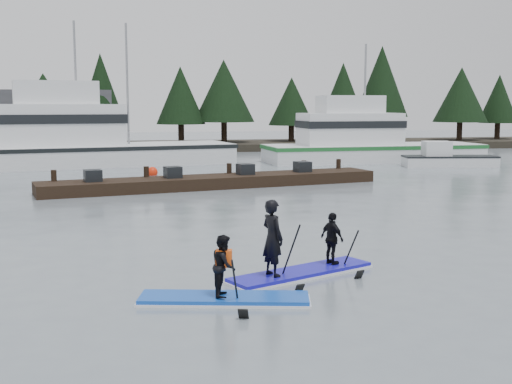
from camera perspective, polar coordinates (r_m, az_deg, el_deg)
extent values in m
plane|color=slate|center=(13.99, 4.87, -7.70)|extent=(160.00, 160.00, 0.00)
cube|color=#2D281E|center=(55.18, -7.36, 4.07)|extent=(70.00, 8.00, 0.60)
cube|color=#4C4C51|center=(57.87, -21.59, 5.94)|extent=(18.00, 6.00, 5.00)
cube|color=silver|center=(41.63, -14.27, 2.49)|extent=(18.06, 7.92, 2.33)
cube|color=white|center=(41.27, -17.28, 5.71)|extent=(8.36, 4.85, 2.52)
cylinder|color=gray|center=(41.39, -15.71, 9.26)|extent=(0.14, 0.14, 7.55)
cube|color=silver|center=(43.92, 10.40, 2.84)|extent=(14.75, 4.79, 2.08)
cube|color=white|center=(43.11, 8.33, 5.57)|extent=(6.69, 3.28, 2.08)
cylinder|color=gray|center=(43.48, 9.65, 8.53)|extent=(0.14, 0.14, 6.58)
cube|color=silver|center=(41.20, 16.84, 2.64)|extent=(5.81, 2.62, 0.65)
cube|color=black|center=(29.41, -3.64, 0.94)|extent=(15.86, 5.42, 0.53)
sphere|color=red|center=(34.93, -9.20, 1.48)|extent=(0.59, 0.59, 0.59)
cube|color=blue|center=(12.37, -2.84, -9.45)|extent=(3.31, 1.48, 0.12)
imported|color=black|center=(12.20, -2.86, -6.54)|extent=(0.56, 0.66, 1.18)
cube|color=#FF5815|center=(12.16, -2.87, -5.90)|extent=(0.34, 0.26, 0.32)
cylinder|color=black|center=(12.09, -1.73, -8.94)|extent=(0.34, 0.82, 1.46)
cube|color=#1612B0|center=(14.24, 4.05, -7.16)|extent=(3.52, 2.19, 0.12)
imported|color=black|center=(13.55, 1.48, -4.09)|extent=(0.60, 0.70, 1.63)
cylinder|color=black|center=(13.63, 2.88, -5.94)|extent=(0.31, 0.93, 1.62)
imported|color=black|center=(14.66, 6.79, -4.12)|extent=(0.55, 0.75, 1.19)
cylinder|color=black|center=(14.78, 8.06, -5.90)|extent=(0.28, 0.84, 1.47)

